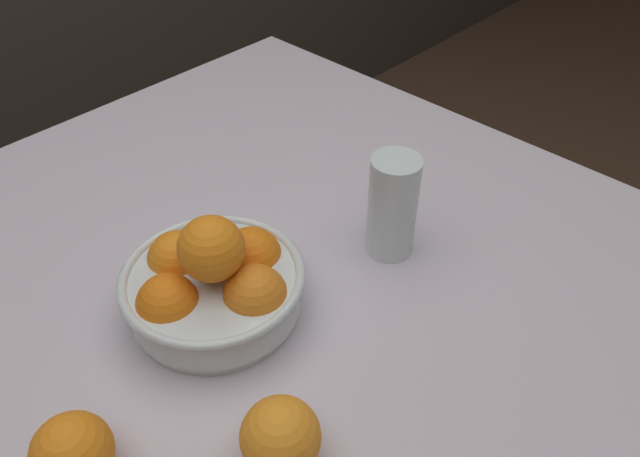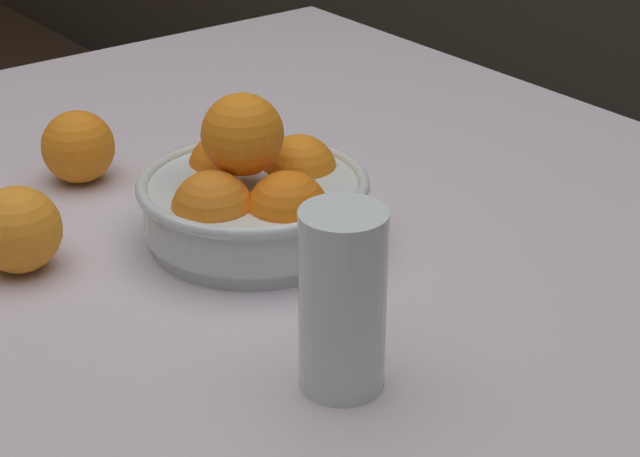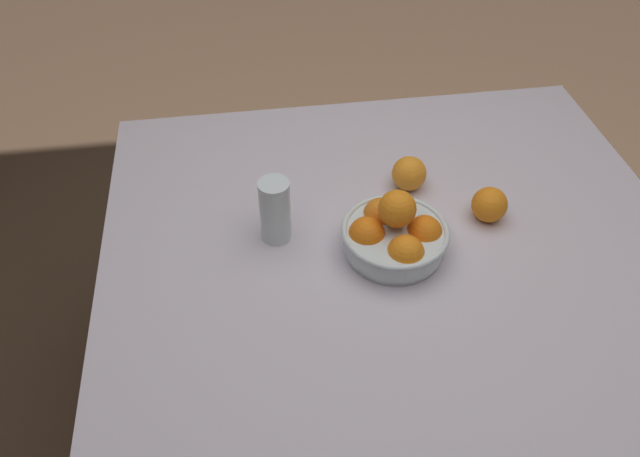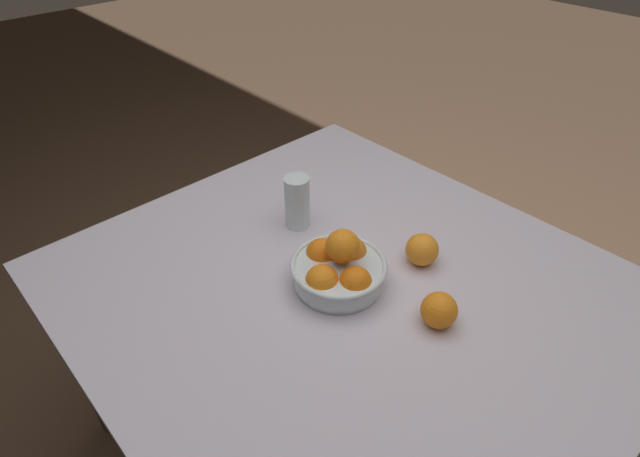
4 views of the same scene
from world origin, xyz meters
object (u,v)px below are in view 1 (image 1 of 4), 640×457
object	(u,v)px
orange_loose_near_bowl	(280,437)
fruit_bowl	(214,283)
juice_glass	(392,209)
orange_loose_front	(72,453)

from	to	relation	value
orange_loose_near_bowl	fruit_bowl	bearing A→B (deg)	67.40
fruit_bowl	juice_glass	bearing A→B (deg)	-19.06
juice_glass	orange_loose_front	world-z (taller)	juice_glass
orange_loose_near_bowl	orange_loose_front	world-z (taller)	orange_loose_near_bowl
juice_glass	orange_loose_front	size ratio (longest dim) A/B	1.87
juice_glass	orange_loose_near_bowl	size ratio (longest dim) A/B	1.83
fruit_bowl	juice_glass	distance (m)	0.25
juice_glass	orange_loose_near_bowl	xyz separation A→B (m)	(-0.32, -0.12, -0.03)
fruit_bowl	orange_loose_near_bowl	size ratio (longest dim) A/B	2.78
orange_loose_front	juice_glass	bearing A→B (deg)	-1.45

